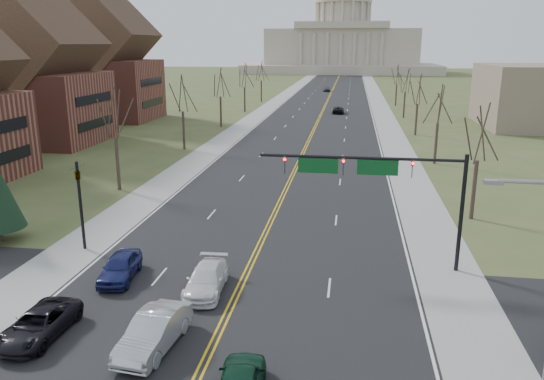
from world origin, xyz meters
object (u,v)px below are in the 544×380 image
(car_sb_outer_lead, at_px, (39,324))
(car_far_nb, at_px, (338,110))
(car_sb_inner_second, at_px, (206,279))
(signal_left, at_px, (80,196))
(car_sb_inner_lead, at_px, (154,332))
(car_sb_outer_second, at_px, (120,267))
(signal_mast, at_px, (376,176))
(car_far_sb, at_px, (327,89))

(car_sb_outer_lead, xyz_separation_m, car_far_nb, (11.42, 85.80, 0.00))
(car_sb_outer_lead, relative_size, car_sb_inner_second, 0.99)
(signal_left, xyz_separation_m, car_sb_inner_lead, (8.97, -10.83, -2.89))
(signal_left, height_order, car_sb_inner_second, signal_left)
(car_sb_outer_lead, bearing_deg, car_far_nb, 83.98)
(car_far_nb, bearing_deg, car_sb_inner_lead, 85.56)
(car_sb_inner_second, bearing_deg, car_sb_outer_second, 168.29)
(signal_mast, height_order, car_sb_outer_lead, signal_mast)
(signal_mast, height_order, car_far_nb, signal_mast)
(car_sb_inner_second, xyz_separation_m, car_sb_outer_second, (-5.40, 0.82, 0.05))
(signal_mast, xyz_separation_m, signal_left, (-18.95, 0.00, -2.05))
(car_sb_inner_lead, height_order, car_sb_inner_second, car_sb_inner_lead)
(signal_left, relative_size, car_far_nb, 1.25)
(signal_left, bearing_deg, signal_mast, -0.00)
(car_sb_inner_second, xyz_separation_m, car_far_sb, (0.21, 129.86, 0.10))
(car_sb_inner_second, bearing_deg, car_sb_outer_lead, -141.20)
(car_sb_outer_lead, relative_size, car_sb_outer_second, 1.09)
(signal_left, height_order, car_sb_inner_lead, signal_left)
(car_sb_inner_lead, bearing_deg, car_sb_inner_second, 88.35)
(signal_left, height_order, car_far_nb, signal_left)
(signal_mast, distance_m, signal_left, 19.06)
(signal_mast, bearing_deg, car_sb_inner_lead, -132.64)
(signal_mast, distance_m, car_far_sb, 125.36)
(car_sb_inner_second, bearing_deg, car_far_nb, 83.36)
(car_sb_inner_lead, bearing_deg, car_far_sb, 95.63)
(car_sb_inner_lead, distance_m, car_far_nb, 86.11)
(signal_left, distance_m, car_sb_outer_second, 6.69)
(signal_mast, xyz_separation_m, car_sb_outer_lead, (-15.63, -10.72, -5.09))
(signal_mast, height_order, car_sb_outer_second, signal_mast)
(signal_mast, relative_size, car_far_sb, 2.59)
(car_far_nb, bearing_deg, car_sb_outer_second, 81.95)
(car_sb_outer_lead, relative_size, car_far_nb, 0.99)
(car_sb_outer_lead, distance_m, car_far_nb, 86.56)
(signal_left, bearing_deg, car_far_sb, 85.43)
(signal_left, height_order, car_far_sb, signal_left)
(car_far_sb, bearing_deg, car_sb_outer_lead, -99.32)
(signal_left, bearing_deg, car_sb_inner_second, -26.77)
(car_sb_outer_lead, distance_m, car_sb_inner_second, 8.67)
(signal_left, bearing_deg, car_far_nb, 78.90)
(car_far_nb, bearing_deg, signal_mast, 92.61)
(car_sb_outer_lead, xyz_separation_m, car_sb_outer_second, (1.06, 6.61, 0.09))
(signal_mast, relative_size, car_sb_inner_lead, 2.46)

